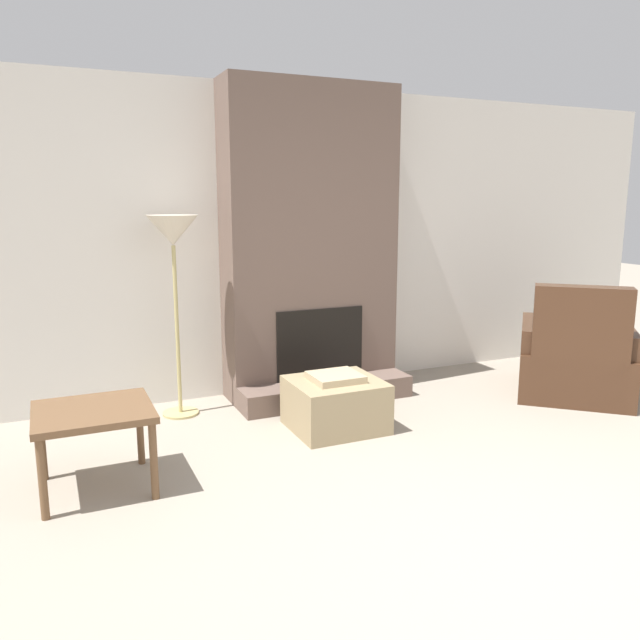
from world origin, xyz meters
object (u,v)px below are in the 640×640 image
object	(u,v)px
ottoman	(335,403)
floor_lamp_left	(173,241)
side_table	(94,419)
armchair	(575,362)

from	to	relation	value
ottoman	floor_lamp_left	distance (m)	1.71
ottoman	side_table	xyz separation A→B (m)	(-1.69, -0.32, 0.24)
side_table	ottoman	bearing A→B (deg)	10.75
floor_lamp_left	side_table	bearing A→B (deg)	-122.80
armchair	side_table	bearing A→B (deg)	45.44
armchair	floor_lamp_left	size ratio (longest dim) A/B	0.88
floor_lamp_left	ottoman	bearing A→B (deg)	-38.38
ottoman	floor_lamp_left	size ratio (longest dim) A/B	0.42
ottoman	side_table	world-z (taller)	side_table
floor_lamp_left	armchair	bearing A→B (deg)	-15.45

